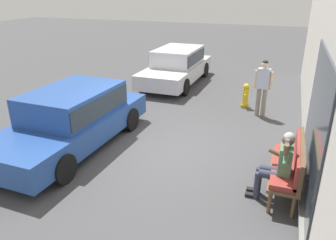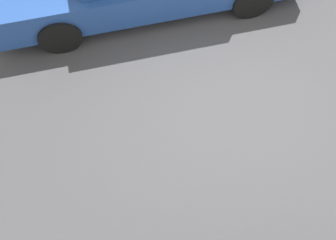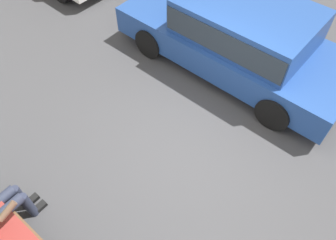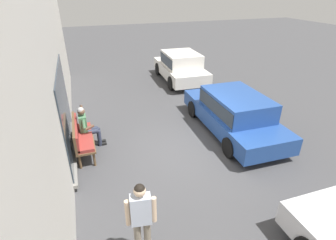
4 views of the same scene
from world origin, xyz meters
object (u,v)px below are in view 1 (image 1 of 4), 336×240
(pedestrian_standing, at_px, (263,84))
(fire_hydrant, at_px, (245,96))
(parked_car_mid, at_px, (72,116))
(parked_car_near, at_px, (177,64))
(bench, at_px, (291,164))
(person_on_phone, at_px, (278,164))

(pedestrian_standing, xyz_separation_m, fire_hydrant, (-0.62, -0.55, -0.63))
(fire_hydrant, bearing_deg, parked_car_mid, -40.07)
(parked_car_near, bearing_deg, fire_hydrant, 55.91)
(parked_car_near, height_order, parked_car_mid, parked_car_mid)
(bench, distance_m, parked_car_near, 8.08)
(bench, relative_size, pedestrian_standing, 1.01)
(parked_car_mid, bearing_deg, bench, 86.53)
(person_on_phone, xyz_separation_m, pedestrian_standing, (-4.31, -0.70, 0.29))
(parked_car_near, relative_size, pedestrian_standing, 2.67)
(bench, relative_size, person_on_phone, 1.27)
(person_on_phone, relative_size, parked_car_near, 0.30)
(person_on_phone, distance_m, parked_car_near, 8.24)
(person_on_phone, bearing_deg, parked_car_near, -148.34)
(parked_car_mid, relative_size, pedestrian_standing, 2.69)
(parked_car_mid, relative_size, fire_hydrant, 5.75)
(bench, distance_m, fire_hydrant, 4.83)
(bench, relative_size, parked_car_near, 0.38)
(bench, height_order, parked_car_near, parked_car_near)
(person_on_phone, distance_m, pedestrian_standing, 4.37)
(parked_car_near, distance_m, fire_hydrant, 3.74)
(pedestrian_standing, distance_m, fire_hydrant, 1.04)
(parked_car_mid, bearing_deg, fire_hydrant, 139.93)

